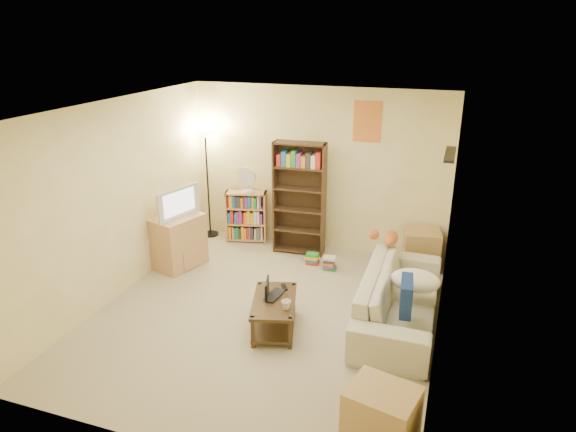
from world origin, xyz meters
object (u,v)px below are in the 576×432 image
at_px(laptop, 278,296).
at_px(television, 175,202).
at_px(sofa, 400,298).
at_px(mug, 286,305).
at_px(floor_lamp, 206,152).
at_px(tabby_cat, 388,238).
at_px(tv_stand, 178,241).
at_px(tall_bookshelf, 299,196).
at_px(short_bookshelf, 246,216).
at_px(coffee_table, 274,310).
at_px(desk_fan, 247,179).
at_px(end_cabinet, 382,414).
at_px(side_table, 421,248).

height_order(laptop, television, television).
height_order(sofa, mug, sofa).
bearing_deg(floor_lamp, sofa, -26.86).
distance_m(tabby_cat, tv_stand, 3.00).
bearing_deg(tall_bookshelf, short_bookshelf, 166.89).
xyz_separation_m(tv_stand, short_bookshelf, (0.57, 1.18, 0.04)).
distance_m(tabby_cat, short_bookshelf, 2.56).
bearing_deg(television, tall_bookshelf, -39.62).
distance_m(mug, television, 2.53).
bearing_deg(laptop, short_bookshelf, 36.97).
distance_m(sofa, coffee_table, 1.49).
distance_m(laptop, tv_stand, 2.22).
relative_size(coffee_table, laptop, 2.70).
relative_size(tv_stand, desk_fan, 1.78).
bearing_deg(coffee_table, end_cabinet, -56.93).
relative_size(mug, desk_fan, 0.36).
relative_size(coffee_table, end_cabinet, 1.70).
relative_size(tabby_cat, coffee_table, 0.51).
relative_size(laptop, end_cabinet, 0.63).
distance_m(television, tall_bookshelf, 1.83).
bearing_deg(short_bookshelf, coffee_table, -74.13).
bearing_deg(tall_bookshelf, television, -149.43).
xyz_separation_m(sofa, side_table, (0.11, 1.61, -0.03)).
bearing_deg(television, short_bookshelf, -9.39).
distance_m(desk_fan, end_cabinet, 4.56).
bearing_deg(tall_bookshelf, end_cabinet, -65.29).
distance_m(television, short_bookshelf, 1.43).
distance_m(tabby_cat, coffee_table, 1.86).
bearing_deg(television, sofa, -82.39).
bearing_deg(tv_stand, end_cabinet, -19.31).
distance_m(laptop, desk_fan, 2.67).
height_order(mug, desk_fan, desk_fan).
bearing_deg(floor_lamp, mug, -48.39).
relative_size(floor_lamp, end_cabinet, 3.16).
bearing_deg(mug, tabby_cat, 62.02).
bearing_deg(floor_lamp, end_cabinet, -46.24).
height_order(coffee_table, tv_stand, tv_stand).
xyz_separation_m(tall_bookshelf, side_table, (1.84, 0.08, -0.63)).
bearing_deg(desk_fan, tabby_cat, -19.33).
bearing_deg(floor_lamp, desk_fan, -4.06).
bearing_deg(sofa, coffee_table, 115.05).
distance_m(side_table, end_cabinet, 3.51).
distance_m(tall_bookshelf, desk_fan, 0.92).
height_order(tabby_cat, desk_fan, desk_fan).
xyz_separation_m(short_bookshelf, side_table, (2.79, -0.08, -0.13)).
bearing_deg(sofa, tall_bookshelf, 48.11).
distance_m(tv_stand, desk_fan, 1.47).
distance_m(coffee_table, floor_lamp, 3.30).
relative_size(desk_fan, end_cabinet, 0.76).
bearing_deg(side_table, tall_bookshelf, -177.52).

